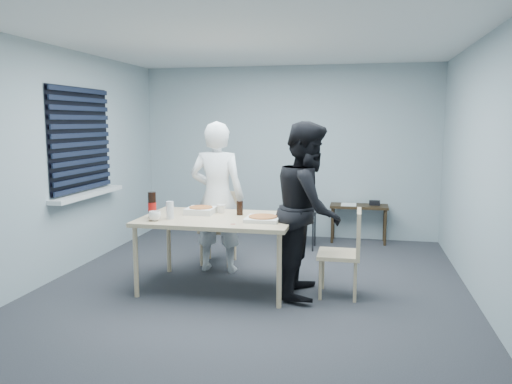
% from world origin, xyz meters
% --- Properties ---
extents(room, '(5.00, 5.00, 5.00)m').
position_xyz_m(room, '(-2.20, 0.40, 1.44)').
color(room, '#2E2E33').
rests_on(room, ground).
extents(dining_table, '(1.58, 1.00, 0.77)m').
position_xyz_m(dining_table, '(-0.36, -0.13, 0.71)').
color(dining_table, tan).
rests_on(dining_table, ground).
extents(chair_far, '(0.42, 0.42, 0.89)m').
position_xyz_m(chair_far, '(-0.62, 0.88, 0.51)').
color(chair_far, tan).
rests_on(chair_far, ground).
extents(chair_right, '(0.42, 0.42, 0.89)m').
position_xyz_m(chair_right, '(0.99, -0.10, 0.51)').
color(chair_right, tan).
rests_on(chair_right, ground).
extents(person_white, '(0.65, 0.42, 1.77)m').
position_xyz_m(person_white, '(-0.55, 0.49, 0.89)').
color(person_white, white).
rests_on(person_white, ground).
extents(person_black, '(0.47, 0.86, 1.77)m').
position_xyz_m(person_black, '(0.59, -0.09, 0.89)').
color(person_black, black).
rests_on(person_black, ground).
extents(side_table, '(0.83, 0.37, 0.55)m').
position_xyz_m(side_table, '(1.09, 2.28, 0.47)').
color(side_table, '#382717').
rests_on(side_table, ground).
extents(stool, '(0.40, 0.40, 0.55)m').
position_xyz_m(stool, '(0.32, 1.75, 0.44)').
color(stool, black).
rests_on(stool, ground).
extents(backpack, '(0.26, 0.19, 0.37)m').
position_xyz_m(backpack, '(0.32, 1.74, 0.73)').
color(backpack, slate).
rests_on(backpack, stool).
extents(pizza_box_a, '(0.30, 0.30, 0.07)m').
position_xyz_m(pizza_box_a, '(-0.60, 0.04, 0.81)').
color(pizza_box_a, white).
rests_on(pizza_box_a, dining_table).
extents(pizza_box_b, '(0.34, 0.34, 0.05)m').
position_xyz_m(pizza_box_b, '(0.14, -0.21, 0.79)').
color(pizza_box_b, white).
rests_on(pizza_box_b, dining_table).
extents(mug_a, '(0.17, 0.17, 0.10)m').
position_xyz_m(mug_a, '(-0.93, -0.44, 0.82)').
color(mug_a, white).
rests_on(mug_a, dining_table).
extents(mug_b, '(0.10, 0.10, 0.09)m').
position_xyz_m(mug_b, '(-0.40, 0.13, 0.82)').
color(mug_b, white).
rests_on(mug_b, dining_table).
extents(cola_glass, '(0.08, 0.08, 0.15)m').
position_xyz_m(cola_glass, '(-0.16, 0.05, 0.85)').
color(cola_glass, black).
rests_on(cola_glass, dining_table).
extents(soda_bottle, '(0.09, 0.09, 0.27)m').
position_xyz_m(soda_bottle, '(-1.02, -0.31, 0.90)').
color(soda_bottle, black).
rests_on(soda_bottle, dining_table).
extents(plastic_cups, '(0.08, 0.08, 0.18)m').
position_xyz_m(plastic_cups, '(-0.82, -0.31, 0.86)').
color(plastic_cups, silver).
rests_on(plastic_cups, dining_table).
extents(rubber_band, '(0.06, 0.06, 0.00)m').
position_xyz_m(rubber_band, '(-0.11, -0.45, 0.77)').
color(rubber_band, red).
rests_on(rubber_band, dining_table).
extents(papers, '(0.28, 0.34, 0.00)m').
position_xyz_m(papers, '(0.94, 2.27, 0.56)').
color(papers, white).
rests_on(papers, side_table).
extents(black_box, '(0.16, 0.12, 0.07)m').
position_xyz_m(black_box, '(1.31, 2.31, 0.59)').
color(black_box, black).
rests_on(black_box, side_table).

